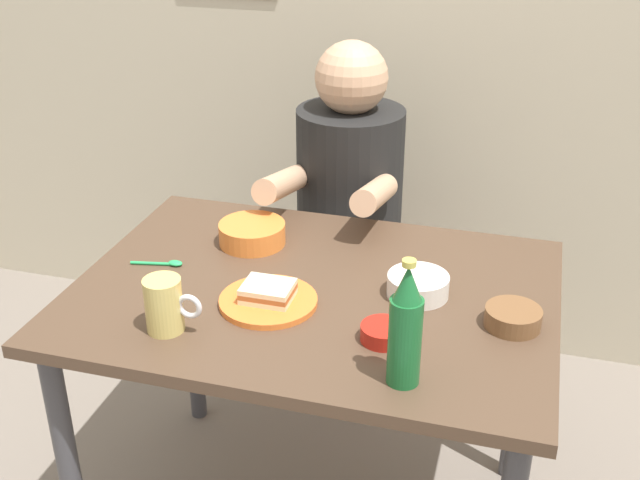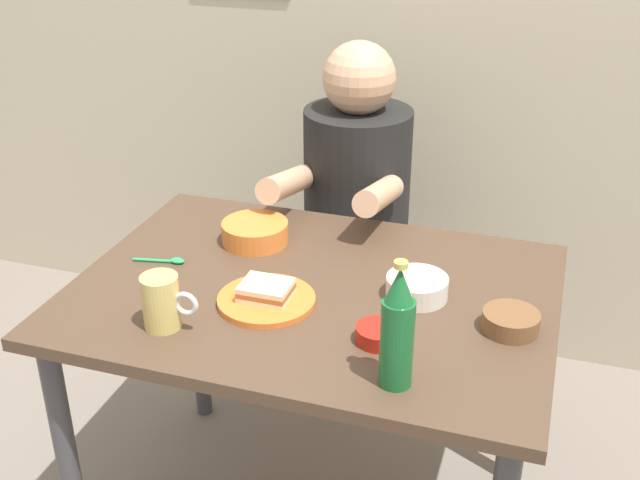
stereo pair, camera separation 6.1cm
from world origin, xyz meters
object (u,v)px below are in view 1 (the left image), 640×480
plate_orange (268,301)px  sandwich (268,291)px  stool (348,295)px  person_seated (349,177)px  beer_bottle (405,329)px  sambal_bowl_red (383,332)px  beer_mug (165,305)px  dining_table (314,322)px

plate_orange → sandwich: bearing=45.0°
stool → person_seated: (-0.00, -0.01, 0.42)m
sandwich → stool: bearing=89.5°
plate_orange → beer_bottle: (0.34, -0.20, 0.11)m
stool → person_seated: bearing=-90.0°
sandwich → sambal_bowl_red: size_ratio=1.15×
stool → sandwich: sandwich is taller
beer_mug → beer_bottle: beer_bottle is taller
beer_mug → plate_orange: bearing=42.5°
sambal_bowl_red → beer_mug: bearing=-169.0°
plate_orange → sambal_bowl_red: (0.28, -0.07, 0.01)m
stool → beer_mug: beer_mug is taller
plate_orange → sandwich: 0.02m
sambal_bowl_red → person_seated: bearing=108.9°
beer_bottle → dining_table: bearing=131.8°
plate_orange → beer_mug: 0.24m
sambal_bowl_red → sandwich: bearing=165.8°
dining_table → stool: dining_table is taller
stool → sambal_bowl_red: (0.27, -0.79, 0.41)m
person_seated → stool: bearing=90.0°
person_seated → sambal_bowl_red: size_ratio=7.49×
person_seated → beer_mug: person_seated is taller
plate_orange → sandwich: sandwich is taller
beer_mug → beer_bottle: 0.52m
plate_orange → sambal_bowl_red: size_ratio=2.29×
beer_mug → dining_table: bearing=45.2°
beer_mug → person_seated: bearing=78.5°
beer_mug → beer_bottle: bearing=-4.5°
stool → sandwich: (-0.01, -0.72, 0.42)m
dining_table → plate_orange: (-0.08, -0.09, 0.10)m
beer_mug → sambal_bowl_red: size_ratio=1.31×
dining_table → sandwich: (-0.08, -0.09, 0.13)m
stool → sandwich: 0.84m
dining_table → person_seated: bearing=96.6°
dining_table → sambal_bowl_red: (0.20, -0.16, 0.11)m
beer_mug → beer_bottle: (0.51, -0.04, 0.06)m
dining_table → sambal_bowl_red: sambal_bowl_red is taller
sandwich → beer_bottle: beer_bottle is taller
dining_table → stool: 0.70m
person_seated → plate_orange: person_seated is taller
stool → person_seated: 0.42m
dining_table → beer_mug: 0.39m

